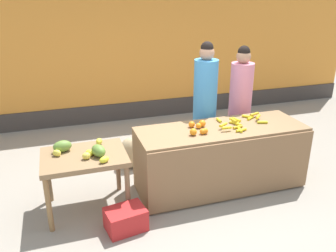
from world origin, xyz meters
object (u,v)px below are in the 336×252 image
vendor_woman_blue_shirt (205,106)px  vendor_woman_pink_shirt (240,105)px  produce_crate (126,219)px  produce_sack (131,153)px

vendor_woman_blue_shirt → vendor_woman_pink_shirt: (0.60, 0.05, -0.05)m
vendor_woman_blue_shirt → produce_crate: vendor_woman_blue_shirt is taller
vendor_woman_blue_shirt → produce_sack: vendor_woman_blue_shirt is taller
produce_crate → produce_sack: bearing=75.3°
vendor_woman_pink_shirt → produce_sack: (-1.67, 0.22, -0.67)m
vendor_woman_pink_shirt → produce_sack: 1.81m
produce_sack → vendor_woman_blue_shirt: bearing=-14.0°
produce_crate → vendor_woman_blue_shirt: bearing=39.2°
vendor_woman_pink_shirt → produce_crate: 2.51m
vendor_woman_blue_shirt → produce_sack: bearing=166.0°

